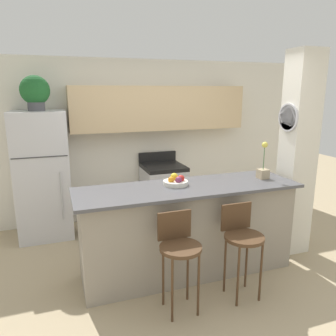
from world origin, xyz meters
TOP-DOWN VIEW (x-y plane):
  - ground_plane at (0.00, 0.00)m, footprint 14.00×14.00m
  - wall_back at (0.11, 1.91)m, footprint 5.60×0.38m
  - pillar_right at (1.50, 0.06)m, footprint 0.38×0.34m
  - counter_bar at (0.00, 0.00)m, footprint 2.51×0.75m
  - refrigerator at (-1.56, 1.60)m, footprint 0.73×0.68m
  - stove_range at (0.24, 1.62)m, footprint 0.64×0.67m
  - bar_stool_left at (-0.34, -0.59)m, footprint 0.40×0.40m
  - bar_stool_right at (0.34, -0.59)m, footprint 0.40×0.40m
  - potted_plant_on_fridge at (-1.56, 1.60)m, footprint 0.39×0.39m
  - orchid_vase at (0.97, 0.01)m, footprint 0.12×0.12m
  - fruit_bowl at (-0.12, 0.09)m, footprint 0.28×0.28m
  - trash_bin at (-0.97, 1.37)m, footprint 0.28×0.28m

SIDE VIEW (x-z plane):
  - ground_plane at x=0.00m, z-range 0.00..0.00m
  - trash_bin at x=-0.97m, z-range 0.00..0.38m
  - stove_range at x=0.24m, z-range -0.07..1.00m
  - counter_bar at x=0.00m, z-range 0.00..1.04m
  - bar_stool_left at x=-0.34m, z-range 0.16..1.11m
  - bar_stool_right at x=0.34m, z-range 0.16..1.11m
  - refrigerator at x=-1.56m, z-range 0.00..1.80m
  - fruit_bowl at x=-0.12m, z-range 1.02..1.14m
  - orchid_vase at x=0.97m, z-range 0.94..1.38m
  - pillar_right at x=1.50m, z-range 0.01..2.56m
  - wall_back at x=0.11m, z-range 0.22..2.77m
  - potted_plant_on_fridge at x=-1.56m, z-range 1.82..2.28m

